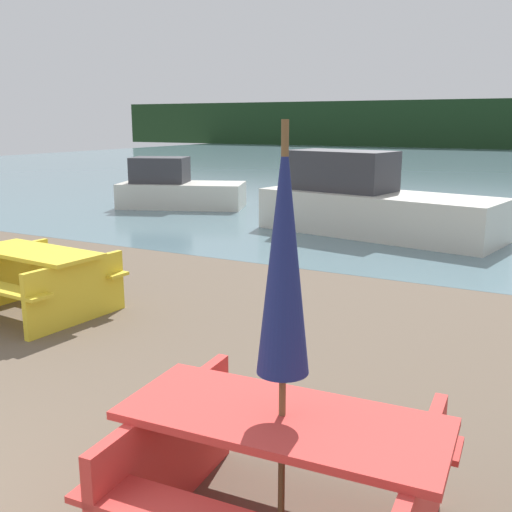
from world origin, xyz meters
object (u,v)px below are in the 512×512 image
Objects in this scene: umbrella_navy at (284,255)px; boat at (369,204)px; picnic_table_yellow at (37,276)px; boat_second at (177,189)px; picnic_table_red at (282,467)px.

boat is (-2.45, 9.08, -1.00)m from umbrella_navy.
boat reaches higher than picnic_table_yellow.
boat_second is at bearing 128.03° from umbrella_navy.
picnic_table_red is 0.79× the size of umbrella_navy.
boat is (1.83, 6.85, 0.15)m from picnic_table_yellow.
umbrella_navy is at bearing -73.22° from boat_second.
picnic_table_red is at bearing -64.66° from boat.
picnic_table_red is 1.14m from umbrella_navy.
boat is at bearing 105.10° from umbrella_navy.
picnic_table_yellow is 0.49× the size of boat_second.
umbrella_navy is 0.45× the size of boat.
picnic_table_yellow is at bearing 152.52° from picnic_table_red.
umbrella_navy reaches higher than picnic_table_red.
boat is at bearing -34.12° from boat_second.
umbrella_navy is (0.00, 0.00, 1.14)m from picnic_table_red.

